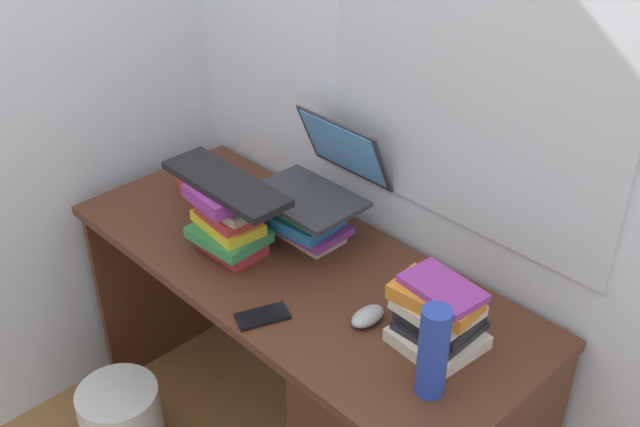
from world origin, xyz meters
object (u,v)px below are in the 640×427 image
(laptop, at_px, (322,177))
(wastebasket, at_px, (122,423))
(keyboard, at_px, (225,183))
(water_bottle, at_px, (433,352))
(book_stack_keyboard_riser, at_px, (229,219))
(cell_phone, at_px, (262,316))
(mug, at_px, (190,180))
(book_stack_side, at_px, (438,315))
(computer_mouse, at_px, (368,316))
(book_stack_tall, at_px, (306,220))

(laptop, height_order, wastebasket, laptop)
(keyboard, bearing_deg, water_bottle, -1.19)
(book_stack_keyboard_riser, xyz_separation_m, wastebasket, (-0.20, -0.34, -0.74))
(laptop, xyz_separation_m, cell_phone, (0.18, -0.39, -0.18))
(book_stack_keyboard_riser, distance_m, cell_phone, 0.34)
(mug, height_order, cell_phone, mug)
(book_stack_side, bearing_deg, wastebasket, -152.04)
(book_stack_side, xyz_separation_m, laptop, (-0.55, 0.14, 0.11))
(computer_mouse, xyz_separation_m, cell_phone, (-0.20, -0.18, -0.01))
(laptop, distance_m, water_bottle, 0.71)
(water_bottle, relative_size, wastebasket, 0.84)
(book_stack_tall, distance_m, book_stack_keyboard_riser, 0.23)
(computer_mouse, height_order, cell_phone, computer_mouse)
(computer_mouse, distance_m, mug, 0.85)
(mug, height_order, water_bottle, water_bottle)
(book_stack_tall, relative_size, book_stack_keyboard_riser, 1.06)
(book_stack_tall, height_order, mug, book_stack_tall)
(book_stack_keyboard_riser, relative_size, laptop, 0.73)
(book_stack_keyboard_riser, height_order, laptop, laptop)
(cell_phone, bearing_deg, book_stack_tall, 140.90)
(book_stack_tall, xyz_separation_m, book_stack_side, (0.55, -0.07, 0.01))
(book_stack_side, xyz_separation_m, cell_phone, (-0.37, -0.25, -0.08))
(book_stack_keyboard_riser, height_order, water_bottle, water_bottle)
(book_stack_tall, bearing_deg, water_bottle, -18.77)
(book_stack_tall, bearing_deg, cell_phone, -60.98)
(laptop, xyz_separation_m, water_bottle, (0.64, -0.28, -0.07))
(water_bottle, distance_m, cell_phone, 0.49)
(book_stack_tall, bearing_deg, laptop, 88.88)
(water_bottle, bearing_deg, book_stack_side, 123.61)
(book_stack_side, height_order, keyboard, keyboard)
(book_stack_side, bearing_deg, laptop, 165.85)
(book_stack_side, height_order, laptop, laptop)
(book_stack_keyboard_riser, xyz_separation_m, computer_mouse, (0.50, 0.05, -0.09))
(laptop, xyz_separation_m, computer_mouse, (0.38, -0.21, -0.17))
(keyboard, distance_m, wastebasket, 0.94)
(book_stack_tall, relative_size, computer_mouse, 2.34)
(book_stack_keyboard_riser, relative_size, wastebasket, 0.81)
(keyboard, relative_size, wastebasket, 1.49)
(laptop, xyz_separation_m, mug, (-0.47, -0.15, -0.15))
(book_stack_tall, distance_m, keyboard, 0.27)
(book_stack_tall, height_order, book_stack_keyboard_riser, book_stack_keyboard_riser)
(mug, xyz_separation_m, water_bottle, (1.11, -0.14, 0.08))
(book_stack_keyboard_riser, relative_size, computer_mouse, 2.20)
(book_stack_tall, distance_m, computer_mouse, 0.41)
(mug, bearing_deg, book_stack_keyboard_riser, -17.74)
(mug, distance_m, wastebasket, 0.82)
(cell_phone, bearing_deg, laptop, 136.66)
(laptop, distance_m, cell_phone, 0.47)
(keyboard, relative_size, mug, 3.41)
(laptop, bearing_deg, wastebasket, -118.22)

